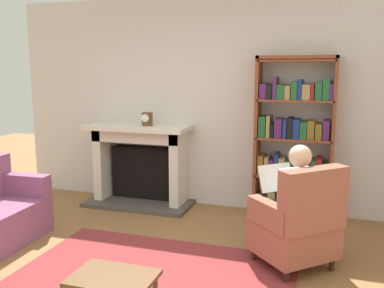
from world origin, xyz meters
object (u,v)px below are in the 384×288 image
armchair_reading (298,224)px  seated_reader (291,199)px  bookshelf (294,141)px  mantel_clock (147,119)px  side_table (113,285)px  fireplace (142,161)px

armchair_reading → seated_reader: seated_reader is taller
bookshelf → armchair_reading: 1.48m
mantel_clock → armchair_reading: bearing=-31.8°
armchair_reading → side_table: armchair_reading is taller
fireplace → side_table: fireplace is taller
side_table → mantel_clock: bearing=108.8°
armchair_reading → bookshelf: bearing=-126.6°
mantel_clock → side_table: bearing=-71.2°
bookshelf → seated_reader: size_ratio=1.70×
seated_reader → mantel_clock: bearing=-74.9°
side_table → fireplace: bearing=110.7°
armchair_reading → side_table: bearing=7.4°
armchair_reading → seated_reader: (-0.08, 0.08, 0.20)m
fireplace → bookshelf: bookshelf is taller
bookshelf → side_table: bookshelf is taller
mantel_clock → side_table: size_ratio=0.30×
seated_reader → armchair_reading: bearing=90.0°
bookshelf → side_table: 2.97m
side_table → seated_reader: bearing=55.0°
fireplace → armchair_reading: bearing=-32.1°
bookshelf → mantel_clock: bearing=-175.8°
fireplace → armchair_reading: (2.14, -1.34, -0.15)m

